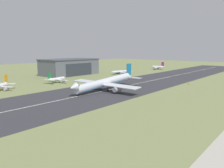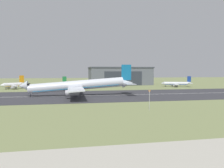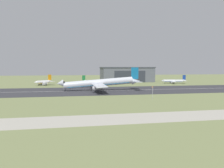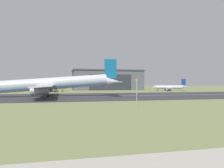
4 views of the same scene
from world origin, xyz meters
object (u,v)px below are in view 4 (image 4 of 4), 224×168
object	(u,v)px
windsock_pole	(136,82)
airplane_parked_west	(169,87)
airplane_parked_far_east	(53,87)
airplane_landing	(50,84)

from	to	relation	value
windsock_pole	airplane_parked_west	bearing A→B (deg)	58.43
windsock_pole	airplane_parked_far_east	bearing A→B (deg)	102.63
airplane_landing	airplane_parked_far_east	xyz separation A→B (m)	(-0.31, 51.22, -2.39)
airplane_parked_far_east	airplane_landing	bearing A→B (deg)	-89.65
airplane_parked_far_east	airplane_parked_west	bearing A→B (deg)	-0.42
airplane_landing	airplane_parked_west	world-z (taller)	airplane_landing
airplane_parked_west	windsock_pole	size ratio (longest dim) A/B	3.74
airplane_landing	airplane_parked_far_east	bearing A→B (deg)	90.35
airplane_parked_far_east	windsock_pole	xyz separation A→B (m)	(21.70, -96.81, 3.07)
airplane_parked_west	airplane_parked_far_east	distance (m)	80.83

